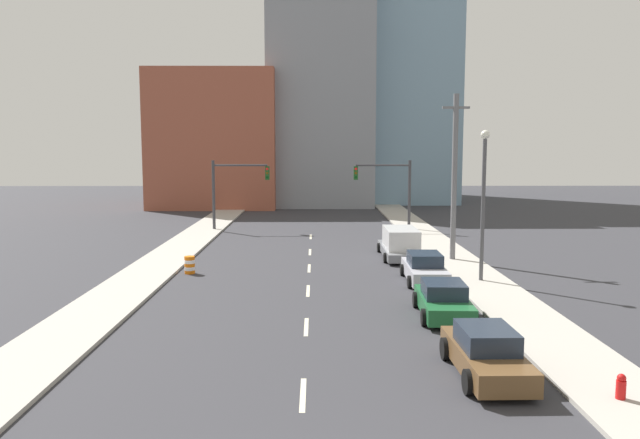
% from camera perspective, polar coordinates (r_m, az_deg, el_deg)
% --- Properties ---
extents(sidewalk_left, '(3.03, 94.16, 0.15)m').
position_cam_1_polar(sidewalk_left, '(57.74, -9.47, -0.15)').
color(sidewalk_left, '#ADA89E').
rests_on(sidewalk_left, ground).
extents(sidewalk_right, '(3.03, 94.16, 0.15)m').
position_cam_1_polar(sidewalk_right, '(57.64, 7.91, -0.14)').
color(sidewalk_right, '#ADA89E').
rests_on(sidewalk_right, ground).
extents(lane_stripe_at_7m, '(0.16, 2.40, 0.01)m').
position_cam_1_polar(lane_stripe_at_7m, '(17.97, -1.57, -15.70)').
color(lane_stripe_at_7m, beige).
rests_on(lane_stripe_at_7m, ground).
extents(lane_stripe_at_14m, '(0.16, 2.40, 0.01)m').
position_cam_1_polar(lane_stripe_at_14m, '(24.16, -1.26, -9.77)').
color(lane_stripe_at_14m, beige).
rests_on(lane_stripe_at_14m, ground).
extents(lane_stripe_at_20m, '(0.16, 2.40, 0.01)m').
position_cam_1_polar(lane_stripe_at_20m, '(29.96, -1.10, -6.53)').
color(lane_stripe_at_20m, beige).
rests_on(lane_stripe_at_20m, ground).
extents(lane_stripe_at_25m, '(0.16, 2.40, 0.01)m').
position_cam_1_polar(lane_stripe_at_25m, '(35.38, -1.00, -4.47)').
color(lane_stripe_at_25m, beige).
rests_on(lane_stripe_at_25m, ground).
extents(lane_stripe_at_31m, '(0.16, 2.40, 0.01)m').
position_cam_1_polar(lane_stripe_at_31m, '(40.74, -0.93, -2.99)').
color(lane_stripe_at_31m, beige).
rests_on(lane_stripe_at_31m, ground).
extents(lane_stripe_at_38m, '(0.16, 2.40, 0.01)m').
position_cam_1_polar(lane_stripe_at_38m, '(47.59, -0.86, -1.59)').
color(lane_stripe_at_38m, beige).
rests_on(lane_stripe_at_38m, ground).
extents(building_brick_left, '(14.00, 16.00, 15.23)m').
position_cam_1_polar(building_brick_left, '(75.19, -9.19, 7.17)').
color(building_brick_left, '#9E513D').
rests_on(building_brick_left, ground).
extents(building_office_center, '(12.00, 20.00, 25.94)m').
position_cam_1_polar(building_office_center, '(78.57, -0.01, 11.14)').
color(building_office_center, gray).
rests_on(building_office_center, ground).
extents(building_glass_right, '(13.00, 20.00, 30.56)m').
position_cam_1_polar(building_glass_right, '(83.43, 7.02, 12.42)').
color(building_glass_right, '#7A9EB7').
rests_on(building_glass_right, ground).
extents(traffic_signal_left, '(4.69, 0.35, 5.75)m').
position_cam_1_polar(traffic_signal_left, '(51.33, -8.17, 3.17)').
color(traffic_signal_left, '#38383D').
rests_on(traffic_signal_left, ground).
extents(traffic_signal_right, '(4.69, 0.35, 5.75)m').
position_cam_1_polar(traffic_signal_right, '(51.26, 6.64, 3.19)').
color(traffic_signal_right, '#38383D').
rests_on(traffic_signal_right, ground).
extents(utility_pole_right_mid, '(1.60, 0.32, 9.92)m').
position_cam_1_polar(utility_pole_right_mid, '(37.79, 12.18, 3.85)').
color(utility_pole_right_mid, slate).
rests_on(utility_pole_right_mid, ground).
extents(traffic_barrel, '(0.56, 0.56, 0.95)m').
position_cam_1_polar(traffic_barrel, '(34.57, -11.83, -4.09)').
color(traffic_barrel, orange).
rests_on(traffic_barrel, ground).
extents(street_lamp, '(0.44, 0.44, 7.66)m').
position_cam_1_polar(street_lamp, '(32.04, 14.71, 2.22)').
color(street_lamp, '#4C4C51').
rests_on(street_lamp, ground).
extents(fire_hydrant, '(0.26, 0.26, 0.84)m').
position_cam_1_polar(fire_hydrant, '(19.00, 25.81, -13.79)').
color(fire_hydrant, red).
rests_on(fire_hydrant, ground).
extents(sedan_brown, '(2.08, 4.66, 1.48)m').
position_cam_1_polar(sedan_brown, '(19.74, 14.94, -11.74)').
color(sedan_brown, brown).
rests_on(sedan_brown, ground).
extents(sedan_green, '(2.27, 4.58, 1.43)m').
position_cam_1_polar(sedan_green, '(25.90, 11.23, -7.28)').
color(sedan_green, '#1E6033').
rests_on(sedan_green, ground).
extents(sedan_silver, '(2.14, 4.81, 1.48)m').
position_cam_1_polar(sedan_silver, '(32.24, 9.54, -4.46)').
color(sedan_silver, '#B2B2BC').
rests_on(sedan_silver, ground).
extents(box_truck_gray, '(2.44, 6.09, 1.85)m').
position_cam_1_polar(box_truck_gray, '(38.89, 7.37, -2.20)').
color(box_truck_gray, slate).
rests_on(box_truck_gray, ground).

